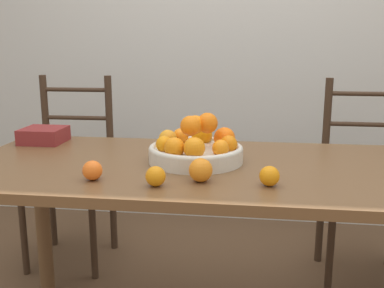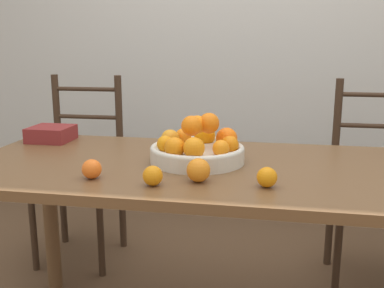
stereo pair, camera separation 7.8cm
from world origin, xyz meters
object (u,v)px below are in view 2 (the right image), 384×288
Objects in this scene: fruit_bowl at (198,148)px; orange_loose_3 at (267,177)px; chair_right at (375,192)px; orange_loose_0 at (153,176)px; orange_loose_1 at (198,170)px; book_stack at (51,134)px; orange_loose_2 at (92,169)px; chair_left at (81,175)px.

orange_loose_3 is (0.26, -0.26, -0.02)m from fruit_bowl.
chair_right is (0.79, 0.68, -0.35)m from fruit_bowl.
orange_loose_1 reaches higher than orange_loose_0.
orange_loose_1 is 0.43× the size of book_stack.
fruit_bowl is 0.32m from orange_loose_0.
orange_loose_2 is 0.06× the size of chair_right.
orange_loose_0 is at bearing -171.93° from orange_loose_3.
orange_loose_0 is 0.35m from orange_loose_3.
fruit_bowl is 0.34× the size of chair_left.
orange_loose_2 is at bearing -64.10° from chair_left.
orange_loose_3 is 0.35× the size of book_stack.
orange_loose_0 is 0.06× the size of chair_left.
chair_left is (-1.05, 0.94, -0.33)m from orange_loose_3.
chair_left reaches higher than orange_loose_2.
fruit_bowl is 0.75m from book_stack.
book_stack is (-0.98, 0.49, 0.00)m from orange_loose_3.
orange_loose_3 is at bearing 8.07° from orange_loose_0.
orange_loose_2 is at bearing 171.07° from orange_loose_0.
fruit_bowl is 5.52× the size of orange_loose_3.
orange_loose_2 is 1.12m from chair_left.
orange_loose_3 is (0.57, 0.02, -0.00)m from orange_loose_2.
orange_loose_1 is 1.29m from chair_left.
orange_loose_0 and orange_loose_3 have the same top height.
orange_loose_3 is 0.06× the size of chair_right.
orange_loose_2 is (-0.30, -0.27, -0.02)m from fruit_bowl.
orange_loose_1 is 0.07× the size of chair_left.
chair_left is at bearing 139.21° from fruit_bowl.
orange_loose_0 is (-0.09, -0.31, -0.02)m from fruit_bowl.
book_stack is at bearing -81.44° from chair_left.
chair_right is at bearing 41.17° from orange_loose_2.
orange_loose_1 is 0.90m from book_stack.
orange_loose_0 is 1.36m from chair_right.
orange_loose_2 is at bearing -51.11° from book_stack.
chair_right is 1.60m from book_stack.
fruit_bowl is 1.95× the size of book_stack.
chair_right is (1.58, 0.00, 0.00)m from chair_left.
orange_loose_3 is at bearing -26.82° from book_stack.
orange_loose_2 is 0.06× the size of chair_left.
orange_loose_2 is at bearing -138.29° from fruit_bowl.
orange_loose_1 reaches higher than orange_loose_3.
orange_loose_3 is 1.12m from chair_right.
fruit_bowl reaches higher than book_stack.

